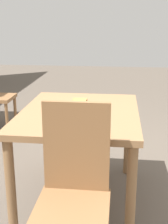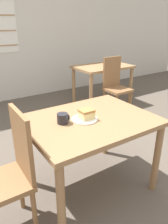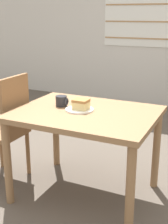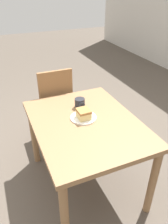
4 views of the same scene
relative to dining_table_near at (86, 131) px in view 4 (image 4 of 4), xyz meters
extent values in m
plane|color=brown|center=(-0.07, -0.13, -0.61)|extent=(14.00, 14.00, 0.00)
cube|color=olive|center=(0.00, 0.00, 0.08)|extent=(1.05, 0.82, 0.04)
cylinder|color=olive|center=(-0.48, -0.36, -0.28)|extent=(0.06, 0.06, 0.67)
cylinder|color=olive|center=(0.48, -0.36, -0.28)|extent=(0.06, 0.06, 0.67)
cylinder|color=olive|center=(-0.48, 0.36, -0.28)|extent=(0.06, 0.06, 0.67)
cylinder|color=olive|center=(0.48, 0.36, -0.28)|extent=(0.06, 0.06, 0.67)
cube|color=brown|center=(-0.77, -0.06, -0.18)|extent=(0.36, 0.36, 0.04)
cylinder|color=brown|center=(-0.92, 0.09, -0.40)|extent=(0.04, 0.04, 0.41)
cylinder|color=brown|center=(-0.92, -0.21, -0.40)|extent=(0.04, 0.04, 0.41)
cylinder|color=brown|center=(-0.62, 0.09, -0.40)|extent=(0.04, 0.04, 0.41)
cylinder|color=brown|center=(-0.62, -0.21, -0.40)|extent=(0.04, 0.04, 0.41)
cube|color=brown|center=(-0.60, -0.06, 0.08)|extent=(0.03, 0.35, 0.48)
cylinder|color=white|center=(-0.05, 0.00, 0.10)|extent=(0.21, 0.21, 0.01)
cube|color=#E0C67F|center=(-0.04, 0.00, 0.14)|extent=(0.11, 0.10, 0.06)
cube|color=#A3703D|center=(-0.04, 0.00, 0.18)|extent=(0.11, 0.10, 0.02)
cylinder|color=#232328|center=(-0.23, 0.05, 0.14)|extent=(0.09, 0.09, 0.08)
torus|color=#232328|center=(-0.19, 0.05, 0.14)|extent=(0.02, 0.06, 0.06)
camera|label=1|loc=(-2.08, -0.27, 0.72)|focal=50.00mm
camera|label=2|loc=(-0.95, -1.36, 0.86)|focal=35.00mm
camera|label=3|loc=(0.94, -2.02, 0.79)|focal=50.00mm
camera|label=4|loc=(1.33, -0.58, 1.07)|focal=35.00mm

